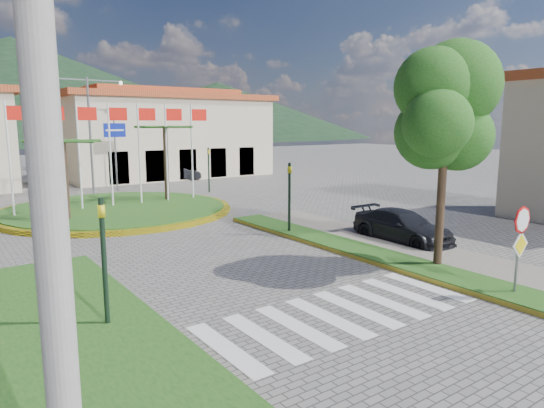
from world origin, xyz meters
TOP-DOWN VIEW (x-y plane):
  - ground at (0.00, 0.00)m, footprint 160.00×160.00m
  - sidewalk_right at (6.00, 2.00)m, footprint 4.00×28.00m
  - verge_right at (4.80, 2.00)m, footprint 1.60×28.00m
  - median_left at (-6.50, 6.00)m, footprint 5.00×14.00m
  - crosswalk at (0.00, 4.00)m, footprint 8.00×3.00m
  - roundabout_island at (0.00, 22.00)m, footprint 12.70×12.70m
  - stop_sign at (4.90, 1.96)m, footprint 0.80×0.11m
  - deciduous_tree at (5.50, 5.00)m, footprint 3.60×3.60m
  - utility_pole at (-7.50, 0.00)m, footprint 0.32×0.32m
  - traffic_light_left at (-5.20, 6.50)m, footprint 0.15×0.18m
  - traffic_light_right at (4.50, 12.00)m, footprint 0.15×0.18m
  - traffic_light_far at (8.00, 26.00)m, footprint 0.18×0.15m
  - direction_sign_west at (-2.00, 30.97)m, footprint 1.60×0.14m
  - direction_sign_east at (3.00, 30.97)m, footprint 1.60×0.14m
  - street_lamp_centre at (1.00, 30.00)m, footprint 4.80×0.16m
  - building_right at (10.00, 38.00)m, footprint 19.08×9.54m
  - hill_far_mid at (15.00, 160.00)m, footprint 180.00×180.00m
  - hill_far_east at (70.00, 135.00)m, footprint 120.00×120.00m
  - car_dark_b at (9.48, 34.26)m, footprint 4.00×2.74m
  - car_side_right at (7.50, 8.17)m, footprint 1.89×4.59m

SIDE VIEW (x-z plane):
  - ground at x=0.00m, z-range 0.00..0.00m
  - crosswalk at x=0.00m, z-range 0.00..0.01m
  - sidewalk_right at x=6.00m, z-range 0.00..0.15m
  - verge_right at x=4.80m, z-range 0.00..0.18m
  - median_left at x=-6.50m, z-range 0.00..0.18m
  - roundabout_island at x=0.00m, z-range -2.82..3.18m
  - car_dark_b at x=9.48m, z-range 0.00..1.25m
  - car_side_right at x=7.50m, z-range 0.00..1.33m
  - stop_sign at x=4.90m, z-range 0.47..3.12m
  - traffic_light_left at x=-5.20m, z-range 0.34..3.54m
  - traffic_light_right at x=4.50m, z-range 0.34..3.54m
  - traffic_light_far at x=8.00m, z-range 0.34..3.54m
  - direction_sign_west at x=-2.00m, z-range 0.93..6.13m
  - direction_sign_east at x=3.00m, z-range 0.93..6.13m
  - building_right at x=10.00m, z-range -0.12..7.93m
  - street_lamp_centre at x=1.00m, z-range 0.50..8.50m
  - utility_pole at x=-7.50m, z-range 0.00..9.00m
  - deciduous_tree at x=5.50m, z-range 1.78..8.58m
  - hill_far_east at x=70.00m, z-range 0.00..18.00m
  - hill_far_mid at x=15.00m, z-range 0.00..30.00m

